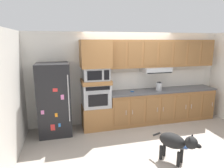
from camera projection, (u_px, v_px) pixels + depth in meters
The scene contains 17 objects.
ground_plane at pixel (142, 135), 4.78m from camera, with size 9.60×9.60×0.00m, color #9E9389.
back_kitchen_wall at pixel (128, 77), 5.56m from camera, with size 6.20×0.12×2.50m, color silver.
side_panel_left at pixel (11, 94), 3.82m from camera, with size 0.12×7.10×2.50m, color silver.
refrigerator at pixel (54, 99), 4.73m from camera, with size 0.76×0.73×1.76m.
oven_base_cabinet at pixel (96, 117), 5.18m from camera, with size 0.74×0.62×0.60m, color #996638.
built_in_oven at pixel (96, 95), 5.05m from camera, with size 0.70×0.62×0.60m.
appliance_mid_shelf at pixel (96, 82), 4.97m from camera, with size 0.74×0.62×0.10m, color #996638.
microwave at pixel (96, 74), 4.92m from camera, with size 0.64×0.54×0.32m.
appliance_upper_cabinet at pixel (95, 54), 4.82m from camera, with size 0.74×0.62×0.68m, color #996638.
lower_cabinet_run at pixel (162, 106), 5.62m from camera, with size 3.09×0.63×0.88m.
countertop_slab at pixel (163, 90), 5.52m from camera, with size 3.13×0.64×0.04m, color #4C4C51.
backsplash_panel at pixel (158, 79), 5.73m from camera, with size 3.13×0.02×0.50m, color silver.
upper_cabinet_with_hood at pixel (162, 54), 5.41m from camera, with size 3.09×0.48×0.88m.
screwdriver at pixel (132, 91), 5.27m from camera, with size 0.16×0.17×0.03m.
electric_kettle at pixel (159, 86), 5.41m from camera, with size 0.17×0.17×0.24m.
dog at pixel (176, 142), 3.64m from camera, with size 0.61×0.78×0.64m.
dog_food_bowl at pixel (185, 145), 4.27m from camera, with size 0.20×0.20×0.06m.
Camera 1 is at (-1.81, -4.06, 2.27)m, focal length 31.22 mm.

